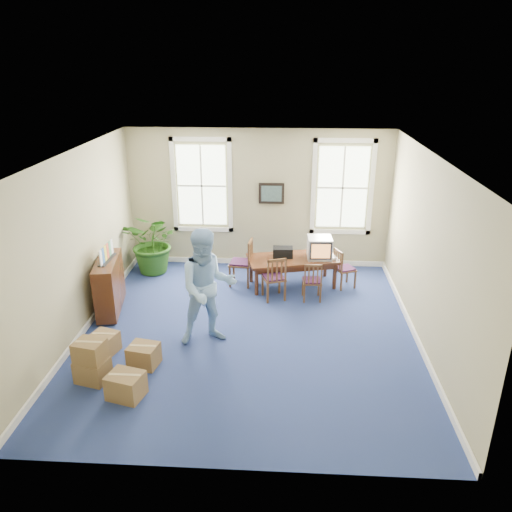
# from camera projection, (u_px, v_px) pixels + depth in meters

# --- Properties ---
(floor) EXTENTS (6.50, 6.50, 0.00)m
(floor) POSITION_uv_depth(u_px,v_px,m) (249.00, 332.00, 9.06)
(floor) COLOR navy
(floor) RESTS_ON ground
(ceiling) EXTENTS (6.50, 6.50, 0.00)m
(ceiling) POSITION_uv_depth(u_px,v_px,m) (247.00, 155.00, 7.86)
(ceiling) COLOR white
(ceiling) RESTS_ON ground
(wall_back) EXTENTS (6.50, 0.00, 6.50)m
(wall_back) POSITION_uv_depth(u_px,v_px,m) (258.00, 199.00, 11.47)
(wall_back) COLOR tan
(wall_back) RESTS_ON ground
(wall_front) EXTENTS (6.50, 0.00, 6.50)m
(wall_front) POSITION_uv_depth(u_px,v_px,m) (226.00, 357.00, 5.45)
(wall_front) COLOR tan
(wall_front) RESTS_ON ground
(wall_left) EXTENTS (0.00, 6.50, 6.50)m
(wall_left) POSITION_uv_depth(u_px,v_px,m) (75.00, 246.00, 8.63)
(wall_left) COLOR tan
(wall_left) RESTS_ON ground
(wall_right) EXTENTS (0.00, 6.50, 6.50)m
(wall_right) POSITION_uv_depth(u_px,v_px,m) (428.00, 254.00, 8.30)
(wall_right) COLOR tan
(wall_right) RESTS_ON ground
(baseboard_back) EXTENTS (6.00, 0.04, 0.12)m
(baseboard_back) POSITION_uv_depth(u_px,v_px,m) (258.00, 261.00, 12.02)
(baseboard_back) COLOR white
(baseboard_back) RESTS_ON ground
(baseboard_left) EXTENTS (0.04, 6.50, 0.12)m
(baseboard_left) POSITION_uv_depth(u_px,v_px,m) (88.00, 324.00, 9.20)
(baseboard_left) COLOR white
(baseboard_left) RESTS_ON ground
(baseboard_right) EXTENTS (0.04, 6.50, 0.12)m
(baseboard_right) POSITION_uv_depth(u_px,v_px,m) (415.00, 334.00, 8.87)
(baseboard_right) COLOR white
(baseboard_right) RESTS_ON ground
(window_left) EXTENTS (1.40, 0.12, 2.20)m
(window_left) POSITION_uv_depth(u_px,v_px,m) (202.00, 186.00, 11.41)
(window_left) COLOR white
(window_left) RESTS_ON ground
(window_right) EXTENTS (1.40, 0.12, 2.20)m
(window_right) POSITION_uv_depth(u_px,v_px,m) (343.00, 188.00, 11.24)
(window_right) COLOR white
(window_right) RESTS_ON ground
(wall_picture) EXTENTS (0.58, 0.06, 0.48)m
(wall_picture) POSITION_uv_depth(u_px,v_px,m) (272.00, 193.00, 11.35)
(wall_picture) COLOR black
(wall_picture) RESTS_ON ground
(conference_table) EXTENTS (2.05, 1.29, 0.65)m
(conference_table) POSITION_uv_depth(u_px,v_px,m) (292.00, 272.00, 10.79)
(conference_table) COLOR #4C2613
(conference_table) RESTS_ON ground
(crt_tv) EXTENTS (0.53, 0.57, 0.46)m
(crt_tv) POSITION_uv_depth(u_px,v_px,m) (320.00, 248.00, 10.59)
(crt_tv) COLOR #B7B7BC
(crt_tv) RESTS_ON conference_table
(game_console) EXTENTS (0.21, 0.25, 0.05)m
(game_console) POSITION_uv_depth(u_px,v_px,m) (331.00, 257.00, 10.61)
(game_console) COLOR white
(game_console) RESTS_ON conference_table
(equipment_bag) EXTENTS (0.43, 0.29, 0.21)m
(equipment_bag) POSITION_uv_depth(u_px,v_px,m) (283.00, 252.00, 10.68)
(equipment_bag) COLOR black
(equipment_bag) RESTS_ON conference_table
(chair_near_left) EXTENTS (0.54, 0.54, 0.95)m
(chair_near_left) POSITION_uv_depth(u_px,v_px,m) (274.00, 277.00, 10.15)
(chair_near_left) COLOR brown
(chair_near_left) RESTS_ON ground
(chair_near_right) EXTENTS (0.40, 0.40, 0.84)m
(chair_near_right) POSITION_uv_depth(u_px,v_px,m) (312.00, 280.00, 10.13)
(chair_near_right) COLOR brown
(chair_near_right) RESTS_ON ground
(chair_end_left) EXTENTS (0.51, 0.51, 1.03)m
(chair_end_left) POSITION_uv_depth(u_px,v_px,m) (241.00, 262.00, 10.78)
(chair_end_left) COLOR brown
(chair_end_left) RESTS_ON ground
(chair_end_right) EXTENTS (0.51, 0.51, 0.86)m
(chair_end_right) POSITION_uv_depth(u_px,v_px,m) (345.00, 268.00, 10.69)
(chair_end_right) COLOR brown
(chair_end_right) RESTS_ON ground
(man) EXTENTS (1.20, 1.05, 2.06)m
(man) POSITION_uv_depth(u_px,v_px,m) (208.00, 287.00, 8.41)
(man) COLOR #8CB6E2
(man) RESTS_ON ground
(credenza) EXTENTS (0.59, 1.35, 1.03)m
(credenza) POSITION_uv_depth(u_px,v_px,m) (110.00, 286.00, 9.65)
(credenza) COLOR #4C2613
(credenza) RESTS_ON ground
(brochure_rack) EXTENTS (0.33, 0.75, 0.33)m
(brochure_rack) POSITION_uv_depth(u_px,v_px,m) (107.00, 254.00, 9.40)
(brochure_rack) COLOR #99999E
(brochure_rack) RESTS_ON credenza
(potted_plant) EXTENTS (1.57, 1.45, 1.44)m
(potted_plant) POSITION_uv_depth(u_px,v_px,m) (154.00, 243.00, 11.32)
(potted_plant) COLOR #1F4911
(potted_plant) RESTS_ON ground
(cardboard_boxes) EXTENTS (1.54, 1.54, 0.72)m
(cardboard_boxes) POSITION_uv_depth(u_px,v_px,m) (105.00, 357.00, 7.65)
(cardboard_boxes) COLOR olive
(cardboard_boxes) RESTS_ON ground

